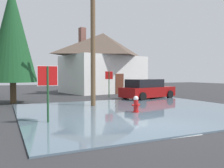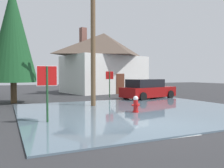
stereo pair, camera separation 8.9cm
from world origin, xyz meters
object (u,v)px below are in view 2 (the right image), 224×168
object	(u,v)px
stop_sign_near	(47,82)
pine_tree_mid_left	(13,34)
parked_car	(147,89)
fire_hydrant	(136,105)
house	(104,62)
stop_sign_far	(110,79)
utility_pole	(93,35)

from	to	relation	value
stop_sign_near	pine_tree_mid_left	distance (m)	8.20
stop_sign_near	parked_car	xyz separation A→B (m)	(8.67, 6.36, -0.84)
fire_hydrant	house	xyz separation A→B (m)	(4.07, 13.78, 2.91)
stop_sign_near	stop_sign_far	xyz separation A→B (m)	(6.45, 8.68, -0.04)
utility_pole	house	world-z (taller)	utility_pole
stop_sign_near	stop_sign_far	size ratio (longest dim) A/B	1.01
house	parked_car	world-z (taller)	house
utility_pole	parked_car	xyz separation A→B (m)	(5.41, 2.49, -3.48)
utility_pole	parked_car	size ratio (longest dim) A/B	1.67
house	stop_sign_far	bearing A→B (deg)	-108.28
stop_sign_near	stop_sign_far	world-z (taller)	stop_sign_near
fire_hydrant	pine_tree_mid_left	distance (m)	9.60
parked_car	utility_pole	bearing A→B (deg)	-155.23
stop_sign_near	house	size ratio (longest dim) A/B	0.23
house	pine_tree_mid_left	xyz separation A→B (m)	(-9.31, -6.88, 1.23)
house	utility_pole	bearing A→B (deg)	-115.71
pine_tree_mid_left	fire_hydrant	bearing A→B (deg)	-52.82
fire_hydrant	house	size ratio (longest dim) A/B	0.09
fire_hydrant	stop_sign_far	xyz separation A→B (m)	(2.17, 8.00, 1.13)
house	parked_car	bearing A→B (deg)	-87.83
stop_sign_far	house	distance (m)	6.34
stop_sign_near	house	world-z (taller)	house
stop_sign_near	fire_hydrant	xyz separation A→B (m)	(4.29, 0.68, -1.16)
house	stop_sign_near	bearing A→B (deg)	-120.04
utility_pole	parked_car	distance (m)	6.90
utility_pole	parked_car	bearing A→B (deg)	24.77
fire_hydrant	pine_tree_mid_left	bearing A→B (deg)	127.18
stop_sign_near	parked_car	world-z (taller)	stop_sign_near
utility_pole	house	bearing A→B (deg)	64.29
stop_sign_near	house	distance (m)	16.79
utility_pole	stop_sign_far	distance (m)	6.37
stop_sign_near	utility_pole	world-z (taller)	utility_pole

